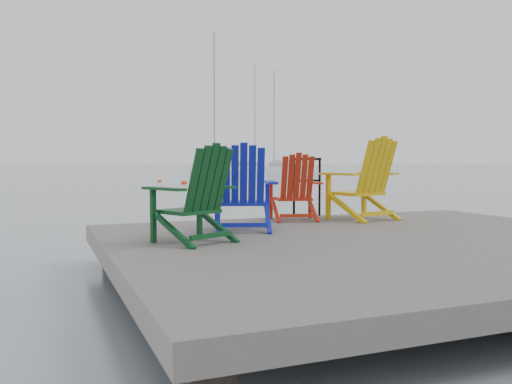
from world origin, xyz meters
name	(u,v)px	position (x,y,z in m)	size (l,w,h in m)	color
ground	(388,283)	(0.00, 0.00, 0.00)	(400.00, 400.00, 0.00)	slate
dock	(388,252)	(0.00, 0.00, 0.35)	(6.00, 5.00, 1.40)	#322F2C
handrail	(307,181)	(0.25, 2.45, 1.04)	(0.48, 0.04, 0.90)	black
chair_green	(197,195)	(-2.06, 0.45, 1.00)	(0.97, 0.93, 0.99)	#0A3917
chair_blue	(243,189)	(-1.28, 1.16, 1.02)	(0.97, 0.92, 1.02)	#101AA7
chair_red	(295,188)	(-0.19, 1.98, 0.97)	(0.86, 0.81, 0.93)	#B6220D
chair_yellow	(365,179)	(0.80, 1.69, 1.08)	(1.05, 0.99, 1.16)	gold
sailboat_near	(216,173)	(9.89, 37.30, 0.35)	(2.59, 8.88, 12.11)	silver
sailboat_mid	(252,170)	(18.82, 51.89, 0.35)	(8.92, 7.30, 12.64)	white
sailboat_far	(278,171)	(17.60, 42.13, 0.36)	(7.47, 3.01, 10.17)	white
buoy_a	(363,196)	(8.20, 13.07, 0.00)	(0.31, 0.31, 0.31)	#B8460A
buoy_b	(160,182)	(3.68, 29.77, 0.00)	(0.32, 0.32, 0.32)	#E6430D
buoy_c	(184,184)	(4.45, 26.49, 0.00)	(0.39, 0.39, 0.39)	red
buoy_d	(241,179)	(10.49, 32.99, 0.00)	(0.38, 0.38, 0.38)	red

